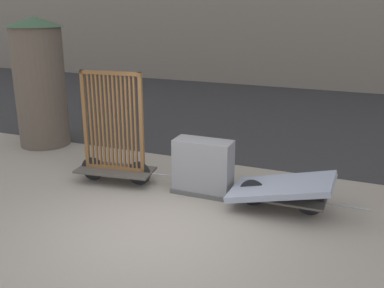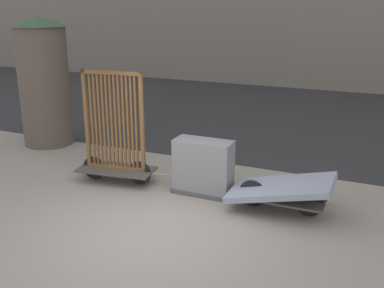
{
  "view_description": "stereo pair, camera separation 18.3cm",
  "coord_description": "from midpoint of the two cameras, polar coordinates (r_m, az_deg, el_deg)",
  "views": [
    {
      "loc": [
        2.97,
        -5.75,
        3.49
      ],
      "look_at": [
        0.0,
        1.48,
        1.01
      ],
      "focal_mm": 42.0,
      "sensor_mm": 36.0,
      "label": 1
    },
    {
      "loc": [
        3.14,
        -5.68,
        3.49
      ],
      "look_at": [
        0.0,
        1.48,
        1.01
      ],
      "focal_mm": 42.0,
      "sensor_mm": 36.0,
      "label": 2
    }
  ],
  "objects": [
    {
      "name": "bike_cart_with_mattress",
      "position": [
        7.96,
        10.59,
        -5.64
      ],
      "size": [
        2.35,
        1.04,
        0.69
      ],
      "rotation": [
        0.0,
        0.0,
        0.0
      ],
      "color": "#4C4742",
      "rests_on": "ground_plane"
    },
    {
      "name": "bike_cart_with_bedframe",
      "position": [
        9.02,
        -10.42,
        -0.03
      ],
      "size": [
        2.27,
        0.89,
        2.25
      ],
      "rotation": [
        0.0,
        0.0,
        0.13
      ],
      "color": "#4C4742",
      "rests_on": "ground_plane"
    },
    {
      "name": "road_strip",
      "position": [
        14.84,
        9.84,
        3.72
      ],
      "size": [
        56.0,
        10.0,
        0.01
      ],
      "color": "#2D2D30",
      "rests_on": "ground_plane"
    },
    {
      "name": "ground_plane",
      "position": [
        7.36,
        -5.19,
        -10.81
      ],
      "size": [
        60.0,
        60.0,
        0.0
      ],
      "primitive_type": "plane",
      "color": "gray"
    },
    {
      "name": "utility_cabinet",
      "position": [
        8.48,
        0.79,
        -3.19
      ],
      "size": [
        1.16,
        0.53,
        1.05
      ],
      "color": "#4C4C4C",
      "rests_on": "ground_plane"
    },
    {
      "name": "advertising_column",
      "position": [
        11.85,
        -19.19,
        7.5
      ],
      "size": [
        1.38,
        1.38,
        3.17
      ],
      "color": "brown",
      "rests_on": "ground_plane"
    }
  ]
}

